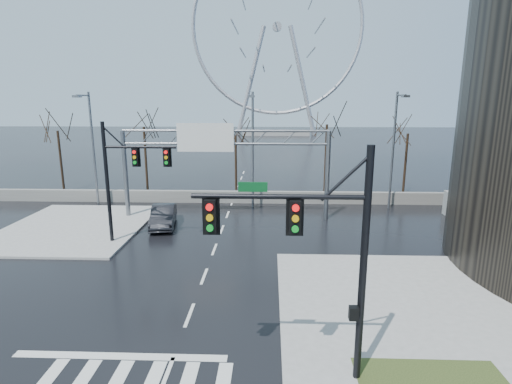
{
  "coord_description": "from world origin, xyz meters",
  "views": [
    {
      "loc": [
        3.53,
        -15.88,
        9.27
      ],
      "look_at": [
        2.7,
        7.06,
        4.0
      ],
      "focal_mm": 28.0,
      "sensor_mm": 36.0,
      "label": 1
    }
  ],
  "objects_px": {
    "sign_gantry": "(220,154)",
    "signal_mast_near": "(321,245)",
    "ferris_wheel": "(277,34)",
    "signal_mast_far": "(124,172)",
    "car": "(163,216)"
  },
  "relations": [
    {
      "from": "sign_gantry",
      "to": "signal_mast_near",
      "type": "bearing_deg",
      "value": -73.81
    },
    {
      "from": "sign_gantry",
      "to": "ferris_wheel",
      "type": "distance_m",
      "value": 82.91
    },
    {
      "from": "signal_mast_near",
      "to": "ferris_wheel",
      "type": "height_order",
      "value": "ferris_wheel"
    },
    {
      "from": "signal_mast_far",
      "to": "car",
      "type": "height_order",
      "value": "signal_mast_far"
    },
    {
      "from": "sign_gantry",
      "to": "car",
      "type": "relative_size",
      "value": 3.42
    },
    {
      "from": "ferris_wheel",
      "to": "sign_gantry",
      "type": "bearing_deg",
      "value": -93.84
    },
    {
      "from": "signal_mast_near",
      "to": "sign_gantry",
      "type": "relative_size",
      "value": 0.49
    },
    {
      "from": "sign_gantry",
      "to": "car",
      "type": "distance_m",
      "value": 6.44
    },
    {
      "from": "signal_mast_near",
      "to": "signal_mast_far",
      "type": "relative_size",
      "value": 1.0
    },
    {
      "from": "signal_mast_far",
      "to": "ferris_wheel",
      "type": "xyz_separation_m",
      "value": [
        10.87,
        86.04,
        21.3
      ]
    },
    {
      "from": "car",
      "to": "signal_mast_far",
      "type": "bearing_deg",
      "value": -119.05
    },
    {
      "from": "sign_gantry",
      "to": "car",
      "type": "height_order",
      "value": "sign_gantry"
    },
    {
      "from": "signal_mast_far",
      "to": "signal_mast_near",
      "type": "bearing_deg",
      "value": -49.74
    },
    {
      "from": "signal_mast_far",
      "to": "car",
      "type": "distance_m",
      "value": 5.68
    },
    {
      "from": "signal_mast_near",
      "to": "sign_gantry",
      "type": "height_order",
      "value": "signal_mast_near"
    }
  ]
}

